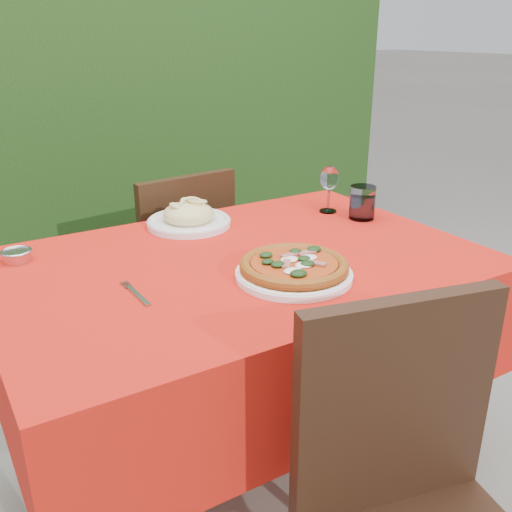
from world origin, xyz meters
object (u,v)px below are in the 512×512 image
chair_far (178,265)px  fork (138,296)px  pizza_plate (294,268)px  wine_glass (329,180)px  pasta_plate (189,218)px  steel_ramekin (17,256)px  water_glass (362,204)px  chair_near (416,510)px

chair_far → fork: (-0.40, -0.72, 0.27)m
pizza_plate → wine_glass: wine_glass is taller
chair_far → fork: size_ratio=5.15×
pasta_plate → chair_far: bearing=74.2°
pizza_plate → steel_ramekin: (-0.55, 0.46, -0.01)m
pasta_plate → pizza_plate: bearing=-84.4°
water_glass → wine_glass: size_ratio=0.69×
pizza_plate → wine_glass: (0.41, 0.39, 0.08)m
pasta_plate → fork: (-0.31, -0.40, -0.02)m
water_glass → wine_glass: 0.14m
steel_ramekin → pasta_plate: bearing=3.3°
pizza_plate → water_glass: bearing=31.0°
fork → steel_ramekin: 0.42m
steel_ramekin → wine_glass: bearing=-4.7°
pizza_plate → wine_glass: 0.57m
pizza_plate → water_glass: size_ratio=3.07×
chair_near → wine_glass: wine_glass is taller
pasta_plate → water_glass: size_ratio=2.41×
chair_far → wine_glass: size_ratio=5.46×
pasta_plate → water_glass: bearing=-23.8°
fork → chair_far: bearing=58.8°
chair_near → chair_far: 1.34m
fork → chair_near: bearing=-67.8°
pizza_plate → water_glass: 0.53m
pizza_plate → fork: pizza_plate is taller
chair_near → water_glass: bearing=68.5°
water_glass → wine_glass: wine_glass is taller
chair_near → water_glass: 1.00m
pasta_plate → wine_glass: size_ratio=1.66×
pizza_plate → fork: size_ratio=1.99×
fork → pasta_plate: bearing=49.9°
steel_ramekin → chair_near: bearing=-64.5°
chair_far → water_glass: water_glass is taller
water_glass → fork: water_glass is taller
water_glass → wine_glass: bearing=112.2°
chair_near → pizza_plate: (0.09, 0.52, 0.27)m
water_glass → steel_ramekin: bearing=169.2°
pizza_plate → steel_ramekin: pizza_plate is taller
wine_glass → fork: wine_glass is taller
pizza_plate → steel_ramekin: size_ratio=4.51×
wine_glass → fork: size_ratio=0.94×
pasta_plate → wine_glass: (0.46, -0.11, 0.08)m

